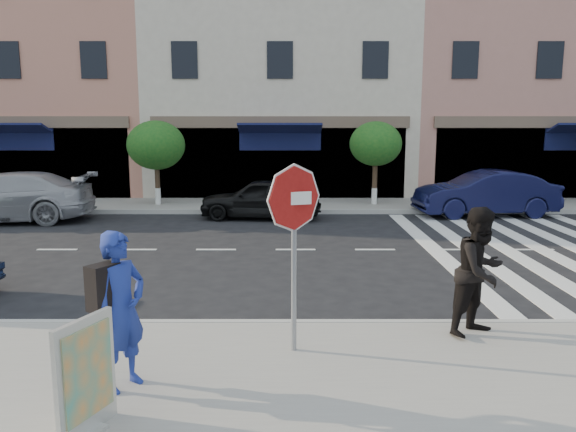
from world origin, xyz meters
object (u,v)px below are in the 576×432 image
object	(u,v)px
stop_sign	(294,217)
photographer	(121,310)
poster_board	(86,378)
car_far_left	(5,197)
walker	(480,271)
car_far_mid	(261,198)
car_far_right	(485,193)

from	to	relation	value
stop_sign	photographer	world-z (taller)	stop_sign
poster_board	car_far_left	distance (m)	14.45
car_far_left	walker	bearing A→B (deg)	44.12
poster_board	car_far_mid	size ratio (longest dim) A/B	0.30
walker	car_far_left	world-z (taller)	walker
poster_board	car_far_mid	xyz separation A→B (m)	(1.07, 13.19, -0.05)
car_far_right	car_far_left	bearing A→B (deg)	-90.36
car_far_left	stop_sign	bearing A→B (deg)	35.08
photographer	poster_board	size ratio (longest dim) A/B	1.56
photographer	car_far_right	xyz separation A→B (m)	(8.59, 12.75, -0.30)
walker	car_far_right	world-z (taller)	walker
poster_board	car_far_right	distance (m)	16.23
stop_sign	car_far_right	distance (m)	13.51
car_far_left	poster_board	bearing A→B (deg)	23.66
stop_sign	car_far_left	bearing A→B (deg)	112.92
walker	car_far_right	bearing A→B (deg)	33.92
walker	poster_board	distance (m)	5.41
poster_board	car_far_left	world-z (taller)	car_far_left
poster_board	car_far_left	xyz separation A→B (m)	(-7.07, 12.60, 0.07)
photographer	car_far_mid	xyz separation A→B (m)	(1.00, 12.22, -0.40)
poster_board	car_far_left	size ratio (longest dim) A/B	0.22
car_far_left	car_far_right	xyz separation A→B (m)	(15.73, 1.13, -0.02)
photographer	car_far_right	size ratio (longest dim) A/B	0.39
poster_board	photographer	bearing A→B (deg)	108.77
car_far_left	car_far_right	distance (m)	15.77
photographer	stop_sign	bearing A→B (deg)	-29.76
car_far_mid	photographer	bearing A→B (deg)	2.44
walker	car_far_mid	bearing A→B (deg)	72.54
walker	stop_sign	bearing A→B (deg)	156.50
car_far_left	photographer	bearing A→B (deg)	25.91
stop_sign	car_far_mid	size ratio (longest dim) A/B	0.64
stop_sign	photographer	bearing A→B (deg)	-170.31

